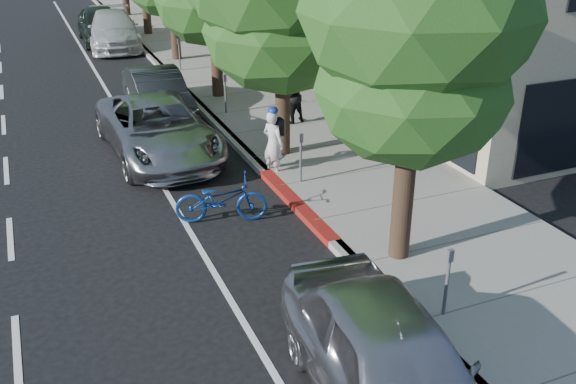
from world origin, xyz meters
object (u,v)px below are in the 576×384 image
white_pickup (113,30)px  pedestrian (291,95)px  cyclist (273,143)px  bicycle (221,199)px  near_car_a (390,367)px  silver_suv (158,129)px  street_tree_0 (418,17)px  dark_sedan (158,94)px  dark_suv_far (101,24)px

white_pickup → pedestrian: (3.22, -13.83, 0.21)m
cyclist → bicycle: bearing=107.8°
near_car_a → silver_suv: bearing=99.3°
street_tree_0 → silver_suv: (-3.10, 7.50, -3.98)m
silver_suv → white_pickup: (1.11, 14.61, 0.03)m
bicycle → dark_sedan: bearing=14.7°
silver_suv → pedestrian: bearing=7.8°
cyclist → dark_sedan: bearing=-11.3°
bicycle → near_car_a: bearing=-159.6°
silver_suv → cyclist: bearing=-48.3°
pedestrian → white_pickup: bearing=-92.0°
bicycle → silver_suv: size_ratio=0.36×
dark_suv_far → pedestrian: bearing=-75.5°
street_tree_0 → silver_suv: 9.04m
street_tree_0 → pedestrian: size_ratio=4.35×
white_pickup → pedestrian: bearing=-71.3°
dark_sedan → street_tree_0: bearing=-78.0°
street_tree_0 → dark_suv_far: street_tree_0 is taller
white_pickup → dark_suv_far: (-0.37, 1.39, 0.04)m
bicycle → cyclist: bearing=-28.2°
cyclist → near_car_a: (-1.67, -8.50, -0.02)m
dark_sedan → white_pickup: (0.34, 11.11, 0.07)m
dark_sedan → near_car_a: bearing=-90.0°
cyclist → pedestrian: pedestrian is taller
cyclist → pedestrian: 3.80m
cyclist → silver_suv: cyclist is taller
near_car_a → bicycle: bearing=98.5°
bicycle → dark_sedan: dark_sedan is taller
street_tree_0 → cyclist: bearing=97.7°
cyclist → bicycle: (-2.02, -1.99, -0.33)m
cyclist → silver_suv: (-2.42, 2.50, -0.08)m
dark_suv_far → near_car_a: bearing=-88.8°
silver_suv → near_car_a: size_ratio=1.14×
white_pickup → pedestrian: pedestrian is taller
bicycle → silver_suv: 4.51m
street_tree_0 → dark_suv_far: bearing=95.7°
bicycle → dark_suv_far: bearing=16.3°
dark_suv_far → pedestrian: size_ratio=2.88×
white_pickup → near_car_a: near_car_a is taller
silver_suv → dark_suv_far: 16.02m
street_tree_0 → near_car_a: bearing=-123.9°
bicycle → silver_suv: silver_suv is taller
silver_suv → dark_suv_far: bearing=85.0°
near_car_a → pedestrian: (3.58, 11.78, 0.18)m
white_pickup → bicycle: bearing=-86.6°
dark_suv_far → cyclist: bearing=-83.6°
bicycle → silver_suv: bearing=22.4°
street_tree_0 → near_car_a: street_tree_0 is taller
street_tree_0 → pedestrian: (1.23, 8.28, -3.74)m
bicycle → white_pickup: (0.71, 19.10, 0.28)m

